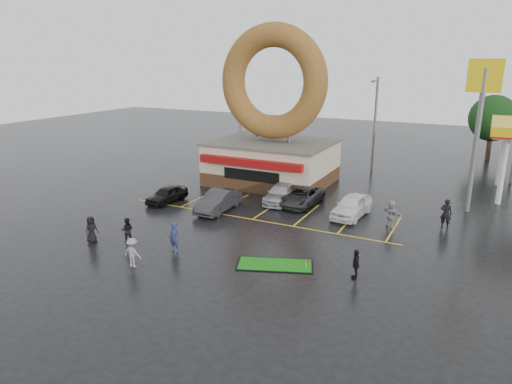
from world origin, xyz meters
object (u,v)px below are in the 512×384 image
at_px(streetlight_left, 240,116).
at_px(person_blue, 174,237).
at_px(car_white, 352,206).
at_px(car_grey, 302,197).
at_px(car_dgrey, 219,201).
at_px(dumpster, 221,173).
at_px(putting_green, 275,265).
at_px(streetlight_mid, 375,123).
at_px(car_black, 167,195).
at_px(person_cameraman, 356,264).
at_px(donut_shop, 272,132).
at_px(shell_sign, 481,108).
at_px(car_silver, 281,193).

height_order(streetlight_left, person_blue, streetlight_left).
bearing_deg(car_white, car_grey, 172.54).
relative_size(car_dgrey, car_grey, 0.98).
bearing_deg(person_blue, streetlight_left, 109.52).
distance_m(dumpster, putting_green, 18.47).
height_order(streetlight_mid, putting_green, streetlight_mid).
height_order(car_black, person_blue, person_blue).
relative_size(car_white, person_cameraman, 2.92).
distance_m(car_dgrey, car_grey, 6.32).
bearing_deg(streetlight_left, dumpster, -73.24).
bearing_deg(streetlight_left, streetlight_mid, 4.09).
height_order(streetlight_left, car_white, streetlight_left).
bearing_deg(car_white, person_cameraman, -68.36).
distance_m(car_grey, person_blue, 11.88).
height_order(donut_shop, car_dgrey, donut_shop).
bearing_deg(dumpster, shell_sign, 6.71).
xyz_separation_m(streetlight_left, person_cameraman, (18.60, -21.97, -4.01)).
xyz_separation_m(car_silver, person_cameraman, (8.53, -10.05, 0.11)).
distance_m(streetlight_mid, car_silver, 14.12).
xyz_separation_m(donut_shop, car_grey, (4.83, -4.97, -3.82)).
xyz_separation_m(car_grey, putting_green, (2.57, -10.49, -0.61)).
height_order(car_white, putting_green, car_white).
height_order(car_black, putting_green, car_black).
bearing_deg(car_white, car_black, -161.59).
relative_size(shell_sign, streetlight_left, 1.18).
relative_size(streetlight_left, car_black, 2.44).
bearing_deg(person_cameraman, person_blue, -99.26).
bearing_deg(donut_shop, car_white, -33.48).
relative_size(car_grey, dumpster, 2.58).
bearing_deg(car_grey, streetlight_mid, 83.48).
distance_m(streetlight_mid, car_white, 14.49).
xyz_separation_m(car_dgrey, car_grey, (4.87, 4.03, -0.10)).
xyz_separation_m(shell_sign, dumpster, (-20.50, -0.38, -6.73)).
height_order(shell_sign, car_silver, shell_sign).
relative_size(shell_sign, streetlight_mid, 1.18).
height_order(streetlight_left, car_silver, streetlight_left).
bearing_deg(car_dgrey, putting_green, -41.89).
bearing_deg(car_dgrey, person_cameraman, -28.26).
bearing_deg(dumpster, car_silver, -19.89).
distance_m(donut_shop, car_silver, 6.97).
xyz_separation_m(donut_shop, streetlight_mid, (7.00, 7.95, 0.32)).
bearing_deg(car_black, person_blue, -44.27).
bearing_deg(person_blue, car_black, 129.52).
xyz_separation_m(donut_shop, dumpster, (-4.50, -1.36, -3.81)).
bearing_deg(person_cameraman, dumpster, -147.36).
bearing_deg(car_white, putting_green, -93.64).
bearing_deg(shell_sign, putting_green, -120.68).
distance_m(shell_sign, car_white, 10.89).
height_order(shell_sign, dumpster, shell_sign).
xyz_separation_m(streetlight_left, person_blue, (8.57, -23.34, -3.92)).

